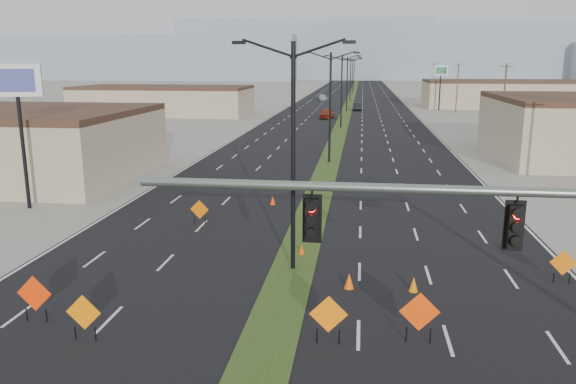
# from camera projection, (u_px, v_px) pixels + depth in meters

# --- Properties ---
(road_surface) EXTENTS (25.00, 400.00, 0.02)m
(road_surface) POSITION_uv_depth(u_px,v_px,m) (347.00, 109.00, 110.42)
(road_surface) COLOR black
(road_surface) RESTS_ON ground
(median_strip) EXTENTS (2.00, 400.00, 0.04)m
(median_strip) POSITION_uv_depth(u_px,v_px,m) (347.00, 109.00, 110.42)
(median_strip) COLOR #304117
(median_strip) RESTS_ON ground
(building_sw_far) EXTENTS (30.00, 14.00, 4.50)m
(building_sw_far) POSITION_uv_depth(u_px,v_px,m) (164.00, 102.00, 99.47)
(building_sw_far) COLOR tan
(building_sw_far) RESTS_ON ground
(building_se_far) EXTENTS (44.00, 16.00, 5.00)m
(building_se_far) POSITION_uv_depth(u_px,v_px,m) (535.00, 95.00, 114.71)
(building_se_far) COLOR tan
(building_se_far) RESTS_ON ground
(mesa_west) EXTENTS (180.00, 50.00, 22.00)m
(mesa_west) POSITION_uv_depth(u_px,v_px,m) (130.00, 58.00, 296.92)
(mesa_west) COLOR gray
(mesa_west) RESTS_ON ground
(mesa_center) EXTENTS (220.00, 50.00, 28.00)m
(mesa_center) POSITION_uv_depth(u_px,v_px,m) (434.00, 52.00, 295.35)
(mesa_center) COLOR gray
(mesa_center) RESTS_ON ground
(mesa_backdrop) EXTENTS (140.00, 50.00, 32.00)m
(mesa_backdrop) POSITION_uv_depth(u_px,v_px,m) (306.00, 50.00, 323.05)
(mesa_backdrop) COLOR gray
(mesa_backdrop) RESTS_ON ground
(streetlight_0) EXTENTS (5.15, 0.24, 10.02)m
(streetlight_0) POSITION_uv_depth(u_px,v_px,m) (293.00, 151.00, 24.21)
(streetlight_0) COLOR black
(streetlight_0) RESTS_ON ground
(streetlight_1) EXTENTS (5.15, 0.24, 10.02)m
(streetlight_1) POSITION_uv_depth(u_px,v_px,m) (330.00, 104.00, 51.25)
(streetlight_1) COLOR black
(streetlight_1) RESTS_ON ground
(streetlight_2) EXTENTS (5.15, 0.24, 10.02)m
(streetlight_2) POSITION_uv_depth(u_px,v_px,m) (342.00, 89.00, 78.29)
(streetlight_2) COLOR black
(streetlight_2) RESTS_ON ground
(streetlight_3) EXTENTS (5.15, 0.24, 10.02)m
(streetlight_3) POSITION_uv_depth(u_px,v_px,m) (347.00, 82.00, 105.33)
(streetlight_3) COLOR black
(streetlight_3) RESTS_ON ground
(streetlight_4) EXTENTS (5.15, 0.24, 10.02)m
(streetlight_4) POSITION_uv_depth(u_px,v_px,m) (350.00, 78.00, 132.37)
(streetlight_4) COLOR black
(streetlight_4) RESTS_ON ground
(streetlight_5) EXTENTS (5.15, 0.24, 10.02)m
(streetlight_5) POSITION_uv_depth(u_px,v_px,m) (353.00, 75.00, 159.41)
(streetlight_5) COLOR black
(streetlight_5) RESTS_ON ground
(streetlight_6) EXTENTS (5.15, 0.24, 10.02)m
(streetlight_6) POSITION_uv_depth(u_px,v_px,m) (354.00, 73.00, 186.45)
(streetlight_6) COLOR black
(streetlight_6) RESTS_ON ground
(utility_pole_1) EXTENTS (1.60, 0.20, 9.00)m
(utility_pole_1) POSITION_uv_depth(u_px,v_px,m) (504.00, 100.00, 68.20)
(utility_pole_1) COLOR #4C3823
(utility_pole_1) RESTS_ON ground
(utility_pole_2) EXTENTS (1.60, 0.20, 9.00)m
(utility_pole_2) POSITION_uv_depth(u_px,v_px,m) (457.00, 87.00, 102.01)
(utility_pole_2) COLOR #4C3823
(utility_pole_2) RESTS_ON ground
(utility_pole_3) EXTENTS (1.60, 0.20, 9.00)m
(utility_pole_3) POSITION_uv_depth(u_px,v_px,m) (434.00, 81.00, 135.81)
(utility_pole_3) COLOR #4C3823
(utility_pole_3) RESTS_ON ground
(car_left) EXTENTS (2.46, 4.89, 1.60)m
(car_left) POSITION_uv_depth(u_px,v_px,m) (327.00, 114.00, 92.69)
(car_left) COLOR maroon
(car_left) RESTS_ON ground
(car_mid) EXTENTS (1.77, 4.38, 1.42)m
(car_mid) POSITION_uv_depth(u_px,v_px,m) (357.00, 107.00, 107.97)
(car_mid) COLOR black
(car_mid) RESTS_ON ground
(car_far) EXTENTS (2.50, 4.86, 1.35)m
(car_far) POSITION_uv_depth(u_px,v_px,m) (323.00, 98.00, 136.01)
(car_far) COLOR #ACB2B6
(car_far) RESTS_ON ground
(construction_sign_0) EXTENTS (1.23, 0.06, 1.64)m
(construction_sign_0) POSITION_uv_depth(u_px,v_px,m) (84.00, 314.00, 18.70)
(construction_sign_0) COLOR orange
(construction_sign_0) RESTS_ON ground
(construction_sign_1) EXTENTS (1.32, 0.07, 1.76)m
(construction_sign_1) POSITION_uv_depth(u_px,v_px,m) (34.00, 295.00, 20.04)
(construction_sign_1) COLOR #F23405
(construction_sign_1) RESTS_ON ground
(construction_sign_2) EXTENTS (1.10, 0.12, 1.47)m
(construction_sign_2) POSITION_uv_depth(u_px,v_px,m) (200.00, 210.00, 32.12)
(construction_sign_2) COLOR #D85804
(construction_sign_2) RESTS_ON ground
(construction_sign_3) EXTENTS (1.28, 0.12, 1.70)m
(construction_sign_3) POSITION_uv_depth(u_px,v_px,m) (328.00, 316.00, 18.47)
(construction_sign_3) COLOR #FF6E05
(construction_sign_3) RESTS_ON ground
(construction_sign_4) EXTENTS (1.34, 0.12, 1.79)m
(construction_sign_4) POSITION_uv_depth(u_px,v_px,m) (420.00, 313.00, 18.52)
(construction_sign_4) COLOR #FA3E05
(construction_sign_4) RESTS_ON ground
(construction_sign_5) EXTENTS (1.10, 0.10, 1.47)m
(construction_sign_5) POSITION_uv_depth(u_px,v_px,m) (563.00, 264.00, 23.60)
(construction_sign_5) COLOR #D86104
(construction_sign_5) RESTS_ON ground
(cone_0) EXTENTS (0.33, 0.33, 0.54)m
(cone_0) POSITION_uv_depth(u_px,v_px,m) (302.00, 249.00, 27.26)
(cone_0) COLOR #FF3B05
(cone_0) RESTS_ON ground
(cone_1) EXTENTS (0.53, 0.53, 0.68)m
(cone_1) POSITION_uv_depth(u_px,v_px,m) (349.00, 281.00, 23.15)
(cone_1) COLOR #FC5205
(cone_1) RESTS_ON ground
(cone_2) EXTENTS (0.48, 0.48, 0.63)m
(cone_2) POSITION_uv_depth(u_px,v_px,m) (414.00, 285.00, 22.84)
(cone_2) COLOR orange
(cone_2) RESTS_ON ground
(cone_3) EXTENTS (0.41, 0.41, 0.61)m
(cone_3) POSITION_uv_depth(u_px,v_px,m) (273.00, 200.00, 36.78)
(cone_3) COLOR #FF3605
(cone_3) RESTS_ON ground
(pole_sign_west) EXTENTS (2.89, 1.34, 9.05)m
(pole_sign_west) POSITION_uv_depth(u_px,v_px,m) (17.00, 92.00, 34.35)
(pole_sign_west) COLOR black
(pole_sign_west) RESTS_ON ground
(pole_sign_east_far) EXTENTS (2.75, 1.07, 8.46)m
(pole_sign_east_far) POSITION_uv_depth(u_px,v_px,m) (441.00, 74.00, 106.76)
(pole_sign_east_far) COLOR black
(pole_sign_east_far) RESTS_ON ground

